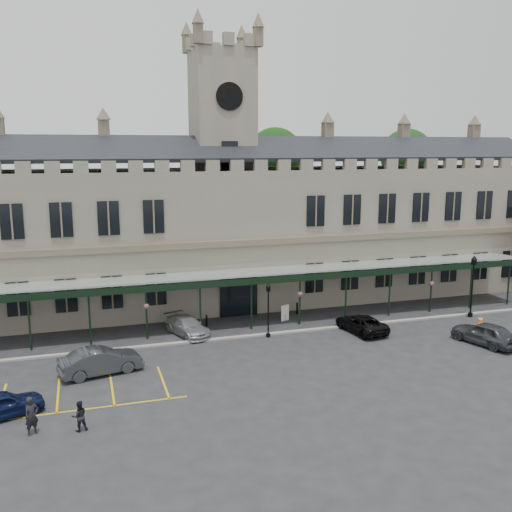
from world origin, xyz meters
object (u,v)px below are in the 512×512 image
object	(u,v)px
car_right_a	(485,333)
clock_tower	(223,156)
person_b	(79,416)
station_building	(224,231)
traffic_cone	(480,320)
car_taxi	(187,326)
person_a	(32,416)
lamp_post_right	(473,281)
sign_board	(285,313)
car_left_b	(101,361)
car_van	(361,323)
lamp_post_mid	(268,305)
car_left_a	(2,405)

from	to	relation	value
car_right_a	clock_tower	bearing A→B (deg)	-66.13
person_b	station_building	bearing A→B (deg)	-131.84
traffic_cone	car_right_a	bearing A→B (deg)	-125.10
car_taxi	person_a	world-z (taller)	person_a
clock_tower	lamp_post_right	distance (m)	23.66
traffic_cone	person_b	world-z (taller)	person_b
sign_board	car_left_b	bearing A→B (deg)	-173.43
clock_tower	car_right_a	size ratio (longest dim) A/B	5.14
station_building	car_van	distance (m)	15.31
person_a	clock_tower	bearing A→B (deg)	23.65
sign_board	car_taxi	size ratio (longest dim) A/B	0.29
station_building	person_a	bearing A→B (deg)	-125.12
car_right_a	person_b	xyz separation A→B (m)	(-27.75, -4.72, -0.03)
lamp_post_right	car_van	bearing A→B (deg)	-175.21
sign_board	car_left_b	size ratio (longest dim) A/B	0.26
lamp_post_right	sign_board	distance (m)	15.73
lamp_post_mid	car_right_a	world-z (taller)	lamp_post_mid
car_left_b	person_a	distance (m)	7.74
car_taxi	person_a	size ratio (longest dim) A/B	2.39
car_left_a	car_van	bearing A→B (deg)	-94.99
car_right_a	lamp_post_right	bearing A→B (deg)	-137.00
station_building	clock_tower	bearing A→B (deg)	90.00
car_right_a	station_building	bearing A→B (deg)	-65.99
car_left_a	person_b	size ratio (longest dim) A/B	2.63
car_taxi	person_b	size ratio (longest dim) A/B	2.92
car_van	car_right_a	world-z (taller)	car_right_a
lamp_post_right	car_left_b	size ratio (longest dim) A/B	1.03
car_left_a	person_b	xyz separation A→B (m)	(3.83, -2.68, 0.08)
traffic_cone	car_right_a	xyz separation A→B (m)	(-2.75, -3.91, 0.46)
clock_tower	car_left_a	world-z (taller)	clock_tower
car_taxi	car_van	bearing A→B (deg)	-33.25
car_left_a	car_left_b	distance (m)	6.85
station_building	car_taxi	world-z (taller)	station_building
station_building	traffic_cone	world-z (taller)	station_building
lamp_post_mid	car_van	world-z (taller)	lamp_post_mid
traffic_cone	lamp_post_right	bearing A→B (deg)	72.18
station_building	car_left_a	world-z (taller)	station_building
lamp_post_right	person_a	distance (m)	35.06
person_b	sign_board	bearing A→B (deg)	-149.64
car_van	car_left_b	bearing A→B (deg)	-1.09
car_van	person_a	distance (m)	24.75
station_building	car_left_a	distance (m)	25.91
clock_tower	car_left_a	distance (m)	28.20
lamp_post_right	car_left_a	size ratio (longest dim) A/B	1.25
car_left_a	lamp_post_mid	bearing A→B (deg)	-86.22
station_building	person_a	distance (m)	26.69
car_left_a	traffic_cone	bearing A→B (deg)	-101.53
car_left_a	car_left_b	xyz separation A→B (m)	(5.14, 4.53, 0.12)
lamp_post_right	car_left_a	bearing A→B (deg)	-167.03
car_van	person_a	xyz separation A→B (m)	(-22.83, -9.54, 0.30)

